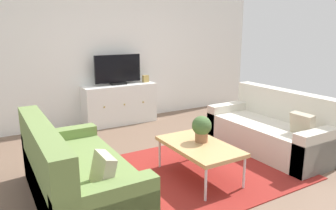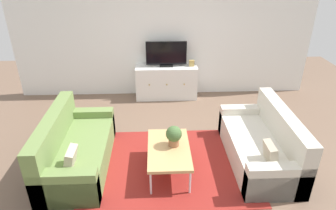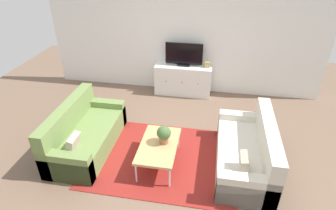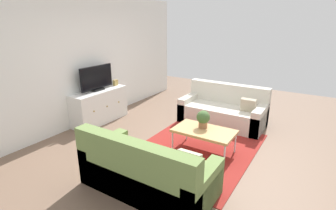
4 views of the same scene
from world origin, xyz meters
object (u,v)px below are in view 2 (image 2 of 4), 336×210
couch_left_side (73,150)px  tv_console (166,82)px  potted_plant (174,135)px  couch_right_side (264,146)px  mantel_clock (192,63)px  flat_screen_tv (166,54)px  coffee_table (169,150)px

couch_left_side → tv_console: couch_left_side is taller
potted_plant → tv_console: size_ratio=0.23×
couch_right_side → mantel_clock: (-0.85, 2.37, 0.51)m
flat_screen_tv → mantel_clock: (0.54, -0.02, -0.20)m
flat_screen_tv → potted_plant: bearing=-89.8°
couch_left_side → potted_plant: bearing=-4.9°
potted_plant → flat_screen_tv: 2.56m
tv_console → mantel_clock: bearing=0.0°
couch_left_side → mantel_clock: bearing=49.5°
couch_left_side → couch_right_side: size_ratio=1.00×
coffee_table → tv_console: 2.57m
potted_plant → flat_screen_tv: flat_screen_tv is taller
coffee_table → tv_console: size_ratio=0.77×
couch_left_side → coffee_table: size_ratio=1.74×
tv_console → flat_screen_tv: size_ratio=1.55×
tv_console → mantel_clock: size_ratio=10.21×
couch_left_side → flat_screen_tv: size_ratio=2.08×
couch_right_side → mantel_clock: mantel_clock is taller
couch_right_side → tv_console: 2.75m
coffee_table → mantel_clock: size_ratio=7.87×
couch_right_side → coffee_table: size_ratio=1.74×
mantel_clock → tv_console: bearing=-180.0°
tv_console → coffee_table: bearing=-91.5°
flat_screen_tv → mantel_clock: size_ratio=6.60×
coffee_table → couch_right_side: bearing=7.4°
flat_screen_tv → mantel_clock: flat_screen_tv is taller
potted_plant → flat_screen_tv: bearing=90.2°
couch_right_side → flat_screen_tv: size_ratio=2.08×
coffee_table → mantel_clock: 2.67m
couch_left_side → coffee_table: (1.42, -0.19, 0.11)m
mantel_clock → couch_left_side: bearing=-130.5°
coffee_table → potted_plant: bearing=39.8°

